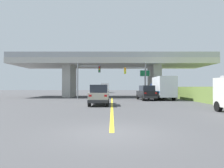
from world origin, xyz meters
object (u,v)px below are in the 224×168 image
Objects in this scene: box_truck at (162,88)px; traffic_signal_farside at (85,75)px; suv_crossing at (146,93)px; semi_truck_distant at (105,88)px; highway_sign at (144,77)px; traffic_signal_nearside at (138,76)px; suv_lead at (99,95)px.

box_truck is 1.25× the size of traffic_signal_farside.
suv_crossing is 37.14m from semi_truck_distant.
box_truck is 5.58m from highway_sign.
highway_sign is (1.52, 2.80, 0.04)m from traffic_signal_nearside.
box_truck reaches higher than suv_crossing.
highway_sign reaches higher than suv_crossing.
suv_crossing is 6.72m from highway_sign.
semi_truck_distant is at bearing 86.94° from traffic_signal_farside.
suv_crossing is at bearing -78.41° from traffic_signal_nearside.
traffic_signal_farside reaches higher than suv_crossing.
highway_sign is 31.38m from semi_truck_distant.
highway_sign is 0.72× the size of semi_truck_distant.
semi_truck_distant is (-9.54, 35.28, -0.11)m from box_truck.
suv_lead is 43.91m from semi_truck_distant.
traffic_signal_farside is (-2.78, 10.22, 2.59)m from suv_lead.
suv_crossing is 4.25m from traffic_signal_nearside.
traffic_signal_farside is at bearing -160.78° from highway_sign.
suv_lead is 1.03× the size of suv_crossing.
traffic_signal_farside is (-8.10, -0.56, 0.08)m from traffic_signal_nearside.
semi_truck_distant is (-6.99, 36.48, 0.57)m from suv_crossing.
traffic_signal_nearside is (5.32, 10.78, 2.51)m from suv_lead.
semi_truck_distant is at bearing 104.47° from highway_sign.
semi_truck_distant reaches higher than suv_crossing.
suv_crossing is at bearing -79.15° from semi_truck_distant.
box_truck is at bearing -33.78° from traffic_signal_nearside.
traffic_signal_nearside is 1.00× the size of traffic_signal_farside.
highway_sign is at bearing 77.45° from suv_crossing.
traffic_signal_nearside is 3.18m from highway_sign.
traffic_signal_farside is 0.82× the size of semi_truck_distant.
suv_lead is at bearing -88.72° from semi_truck_distant.
traffic_signal_nearside reaches higher than box_truck.
semi_truck_distant is at bearing 91.28° from suv_lead.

